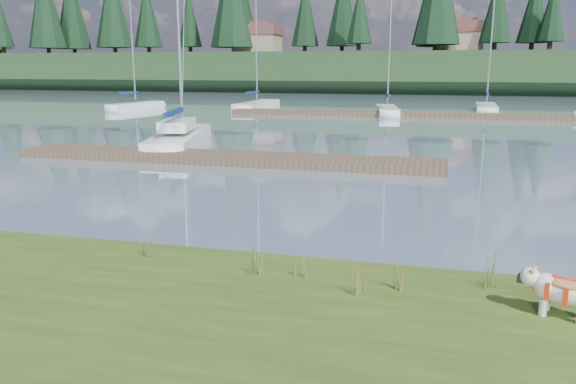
# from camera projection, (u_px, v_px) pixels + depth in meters

# --- Properties ---
(ground) EXTENTS (200.00, 200.00, 0.00)m
(ground) POSITION_uv_depth(u_px,v_px,m) (384.00, 116.00, 39.57)
(ground) COLOR #798FA6
(ground) RESTS_ON ground
(ridge) EXTENTS (200.00, 20.00, 5.00)m
(ridge) POSITION_uv_depth(u_px,v_px,m) (412.00, 73.00, 79.60)
(ridge) COLOR black
(ridge) RESTS_ON ground
(bulldog) EXTENTS (0.97, 0.59, 0.57)m
(bulldog) POSITION_uv_depth(u_px,v_px,m) (563.00, 290.00, 7.08)
(bulldog) COLOR silver
(bulldog) RESTS_ON bank
(sailboat_main) EXTENTS (3.82, 8.81, 12.48)m
(sailboat_main) POSITION_uv_depth(u_px,v_px,m) (183.00, 134.00, 25.67)
(sailboat_main) COLOR silver
(sailboat_main) RESTS_ON ground
(dock_near) EXTENTS (16.00, 2.00, 0.30)m
(dock_near) POSITION_uv_depth(u_px,v_px,m) (223.00, 158.00, 20.70)
(dock_near) COLOR #4C3D2C
(dock_near) RESTS_ON ground
(dock_far) EXTENTS (26.00, 2.20, 0.30)m
(dock_far) POSITION_uv_depth(u_px,v_px,m) (413.00, 115.00, 39.04)
(dock_far) COLOR #4C3D2C
(dock_far) RESTS_ON ground
(sailboat_bg_0) EXTENTS (2.38, 6.67, 9.65)m
(sailboat_bg_0) POSITION_uv_depth(u_px,v_px,m) (140.00, 105.00, 45.76)
(sailboat_bg_0) COLOR silver
(sailboat_bg_0) RESTS_ON ground
(sailboat_bg_1) EXTENTS (1.80, 8.61, 12.75)m
(sailboat_bg_1) POSITION_uv_depth(u_px,v_px,m) (260.00, 104.00, 47.20)
(sailboat_bg_1) COLOR silver
(sailboat_bg_1) RESTS_ON ground
(sailboat_bg_2) EXTENTS (2.34, 6.96, 10.40)m
(sailboat_bg_2) POSITION_uv_depth(u_px,v_px,m) (387.00, 109.00, 41.40)
(sailboat_bg_2) COLOR silver
(sailboat_bg_2) RESTS_ON ground
(sailboat_bg_3) EXTENTS (1.75, 7.42, 10.89)m
(sailboat_bg_3) POSITION_uv_depth(u_px,v_px,m) (486.00, 107.00, 43.74)
(sailboat_bg_3) COLOR silver
(sailboat_bg_3) RESTS_ON ground
(weed_0) EXTENTS (0.17, 0.14, 0.68)m
(weed_0) POSITION_uv_depth(u_px,v_px,m) (255.00, 257.00, 8.50)
(weed_0) COLOR #475B23
(weed_0) RESTS_ON bank
(weed_1) EXTENTS (0.17, 0.14, 0.50)m
(weed_1) POSITION_uv_depth(u_px,v_px,m) (301.00, 264.00, 8.42)
(weed_1) COLOR #475B23
(weed_1) RESTS_ON bank
(weed_2) EXTENTS (0.17, 0.14, 0.71)m
(weed_2) POSITION_uv_depth(u_px,v_px,m) (400.00, 269.00, 7.97)
(weed_2) COLOR #475B23
(weed_2) RESTS_ON bank
(weed_3) EXTENTS (0.17, 0.14, 0.45)m
(weed_3) POSITION_uv_depth(u_px,v_px,m) (145.00, 244.00, 9.43)
(weed_3) COLOR #475B23
(weed_3) RESTS_ON bank
(weed_4) EXTENTS (0.17, 0.14, 0.50)m
(weed_4) POSITION_uv_depth(u_px,v_px,m) (359.00, 280.00, 7.80)
(weed_4) COLOR #475B23
(weed_4) RESTS_ON bank
(weed_5) EXTENTS (0.17, 0.14, 0.66)m
(weed_5) POSITION_uv_depth(u_px,v_px,m) (490.00, 268.00, 8.06)
(weed_5) COLOR #475B23
(weed_5) RESTS_ON bank
(mud_lip) EXTENTS (60.00, 0.50, 0.14)m
(mud_lip) POSITION_uv_depth(u_px,v_px,m) (218.00, 266.00, 9.73)
(mud_lip) COLOR #33281C
(mud_lip) RESTS_ON ground
(conifer_0) EXTENTS (5.72, 5.72, 14.15)m
(conifer_0) POSITION_uv_depth(u_px,v_px,m) (45.00, 4.00, 85.29)
(conifer_0) COLOR #382619
(conifer_0) RESTS_ON ridge
(conifer_1) EXTENTS (4.40, 4.40, 11.30)m
(conifer_1) POSITION_uv_depth(u_px,v_px,m) (147.00, 13.00, 85.66)
(conifer_1) COLOR #382619
(conifer_1) RESTS_ON ridge
(conifer_3) EXTENTS (4.84, 4.84, 12.25)m
(conifer_3) POSITION_uv_depth(u_px,v_px,m) (343.00, 6.00, 79.10)
(conifer_3) COLOR #382619
(conifer_3) RESTS_ON ridge
(conifer_5) EXTENTS (3.96, 3.96, 10.35)m
(conifer_5) POSITION_uv_depth(u_px,v_px,m) (535.00, 7.00, 71.24)
(conifer_5) COLOR #382619
(conifer_5) RESTS_ON ridge
(house_0) EXTENTS (6.30, 5.30, 4.65)m
(house_0) POSITION_uv_depth(u_px,v_px,m) (258.00, 39.00, 81.14)
(house_0) COLOR gray
(house_0) RESTS_ON ridge
(house_1) EXTENTS (6.30, 5.30, 4.65)m
(house_1) POSITION_uv_depth(u_px,v_px,m) (459.00, 36.00, 75.17)
(house_1) COLOR gray
(house_1) RESTS_ON ridge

